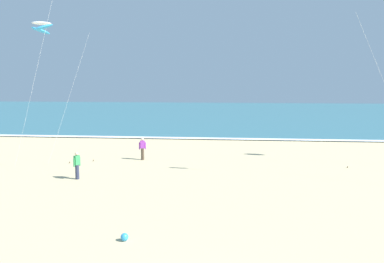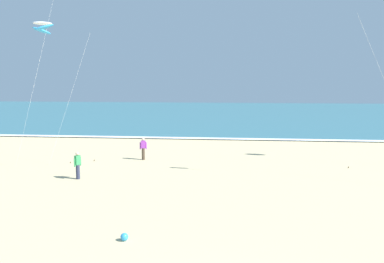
% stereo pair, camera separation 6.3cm
% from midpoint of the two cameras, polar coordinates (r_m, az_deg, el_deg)
% --- Properties ---
extents(ocean_water, '(160.00, 60.00, 0.08)m').
position_cam_midpoint_polar(ocean_water, '(67.61, 4.99, 2.64)').
color(ocean_water, '#336B7A').
rests_on(ocean_water, ground).
extents(shoreline_foam, '(160.00, 1.08, 0.01)m').
position_cam_midpoint_polar(shoreline_foam, '(38.09, 4.35, -1.01)').
color(shoreline_foam, white).
rests_on(shoreline_foam, ocean_water).
extents(kite_arc_ivory_low, '(3.79, 3.00, 9.37)m').
position_cam_midpoint_polar(kite_arc_ivory_low, '(27.98, -20.84, 13.83)').
color(kite_arc_ivory_low, '#2D99DB').
rests_on(kite_arc_ivory_low, ground).
extents(bystander_green_top, '(0.31, 0.45, 1.59)m').
position_cam_midpoint_polar(bystander_green_top, '(23.72, -16.28, -4.69)').
color(bystander_green_top, '#2D334C').
rests_on(bystander_green_top, ground).
extents(bystander_purple_top, '(0.48, 0.28, 1.59)m').
position_cam_midpoint_polar(bystander_purple_top, '(28.46, -7.20, -2.45)').
color(bystander_purple_top, '#4C3D2D').
rests_on(bystander_purple_top, ground).
extents(beach_ball, '(0.28, 0.28, 0.28)m').
position_cam_midpoint_polar(beach_ball, '(14.74, -9.81, -14.73)').
color(beach_ball, '#2D99DB').
rests_on(beach_ball, ground).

